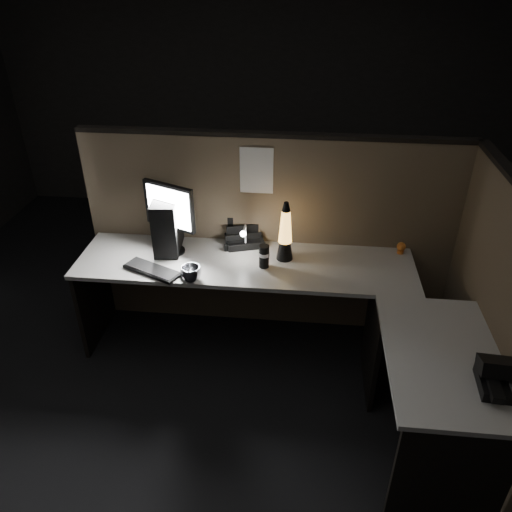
# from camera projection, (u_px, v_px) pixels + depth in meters

# --- Properties ---
(floor) EXTENTS (6.00, 6.00, 0.00)m
(floor) POSITION_uv_depth(u_px,v_px,m) (258.00, 406.00, 3.25)
(floor) COLOR black
(floor) RESTS_ON ground
(room_shell) EXTENTS (6.00, 6.00, 6.00)m
(room_shell) POSITION_uv_depth(u_px,v_px,m) (258.00, 173.00, 2.41)
(room_shell) COLOR silver
(room_shell) RESTS_ON ground
(partition_back) EXTENTS (2.66, 0.06, 1.50)m
(partition_back) POSITION_uv_depth(u_px,v_px,m) (271.00, 237.00, 3.65)
(partition_back) COLOR brown
(partition_back) RESTS_ON ground
(partition_right) EXTENTS (0.06, 1.66, 1.50)m
(partition_right) POSITION_uv_depth(u_px,v_px,m) (492.00, 320.00, 2.83)
(partition_right) COLOR brown
(partition_right) RESTS_ON ground
(desk) EXTENTS (2.60, 1.60, 0.73)m
(desk) POSITION_uv_depth(u_px,v_px,m) (290.00, 314.00, 3.15)
(desk) COLOR beige
(desk) RESTS_ON ground
(pc_tower) EXTENTS (0.20, 0.38, 0.39)m
(pc_tower) POSITION_uv_depth(u_px,v_px,m) (168.00, 223.00, 3.47)
(pc_tower) COLOR black
(pc_tower) RESTS_ON desk
(monitor) EXTENTS (0.37, 0.19, 0.51)m
(monitor) POSITION_uv_depth(u_px,v_px,m) (170.00, 212.00, 3.36)
(monitor) COLOR black
(monitor) RESTS_ON desk
(keyboard) EXTENTS (0.42, 0.29, 0.02)m
(keyboard) POSITION_uv_depth(u_px,v_px,m) (152.00, 270.00, 3.29)
(keyboard) COLOR black
(keyboard) RESTS_ON desk
(mouse) EXTENTS (0.11, 0.09, 0.04)m
(mouse) POSITION_uv_depth(u_px,v_px,m) (187.00, 276.00, 3.22)
(mouse) COLOR black
(mouse) RESTS_ON desk
(clip_lamp) EXTENTS (0.04, 0.16, 0.21)m
(clip_lamp) POSITION_uv_depth(u_px,v_px,m) (244.00, 238.00, 3.43)
(clip_lamp) COLOR white
(clip_lamp) RESTS_ON desk
(organizer) EXTENTS (0.32, 0.30, 0.20)m
(organizer) POSITION_uv_depth(u_px,v_px,m) (244.00, 237.00, 3.60)
(organizer) COLOR black
(organizer) RESTS_ON desk
(lava_lamp) EXTENTS (0.11, 0.11, 0.42)m
(lava_lamp) POSITION_uv_depth(u_px,v_px,m) (285.00, 236.00, 3.34)
(lava_lamp) COLOR black
(lava_lamp) RESTS_ON desk
(travel_mug) EXTENTS (0.07, 0.07, 0.16)m
(travel_mug) POSITION_uv_depth(u_px,v_px,m) (264.00, 256.00, 3.30)
(travel_mug) COLOR black
(travel_mug) RESTS_ON desk
(steel_mug) EXTENTS (0.16, 0.16, 0.10)m
(steel_mug) POSITION_uv_depth(u_px,v_px,m) (191.00, 274.00, 3.18)
(steel_mug) COLOR #B9BAC0
(steel_mug) RESTS_ON desk
(figurine) EXTENTS (0.06, 0.06, 0.06)m
(figurine) POSITION_uv_depth(u_px,v_px,m) (401.00, 247.00, 3.47)
(figurine) COLOR orange
(figurine) RESTS_ON desk
(pinned_paper) EXTENTS (0.23, 0.00, 0.32)m
(pinned_paper) POSITION_uv_depth(u_px,v_px,m) (257.00, 171.00, 3.36)
(pinned_paper) COLOR white
(pinned_paper) RESTS_ON partition_back
(desk_phone) EXTENTS (0.27, 0.28, 0.15)m
(desk_phone) POSITION_uv_depth(u_px,v_px,m) (505.00, 378.00, 2.39)
(desk_phone) COLOR black
(desk_phone) RESTS_ON desk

